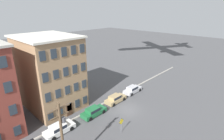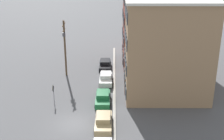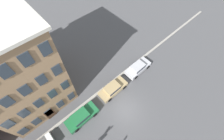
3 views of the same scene
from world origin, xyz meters
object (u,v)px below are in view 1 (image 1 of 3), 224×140
(car_green, at_px, (93,111))
(car_tan, at_px, (115,99))
(caution_sign, at_px, (121,123))
(car_white, at_px, (59,129))
(utility_pole, at_px, (62,136))
(car_silver, at_px, (132,89))

(car_green, relative_size, car_tan, 1.00)
(car_green, xyz_separation_m, caution_sign, (-0.16, -6.24, 0.87))
(car_tan, bearing_deg, car_white, -179.84)
(car_green, bearing_deg, utility_pole, -147.02)
(car_green, relative_size, caution_sign, 1.81)
(car_green, height_order, utility_pole, utility_pole)
(utility_pole, bearing_deg, caution_sign, -1.86)
(car_white, bearing_deg, car_green, -2.07)
(car_tan, distance_m, car_silver, 5.46)
(car_silver, bearing_deg, car_green, -178.38)
(car_white, distance_m, caution_sign, 8.98)
(caution_sign, bearing_deg, car_silver, 29.93)
(car_tan, bearing_deg, caution_sign, -132.36)
(caution_sign, distance_m, utility_pole, 9.56)
(car_white, relative_size, car_tan, 1.00)
(car_silver, distance_m, utility_pole, 21.72)
(car_white, relative_size, caution_sign, 1.81)
(caution_sign, bearing_deg, utility_pole, 178.14)
(car_white, xyz_separation_m, car_tan, (12.10, 0.03, 0.00))
(caution_sign, relative_size, utility_pole, 0.28)
(car_green, xyz_separation_m, utility_pole, (-9.17, -5.95, 4.07))
(car_tan, xyz_separation_m, utility_pole, (-14.93, -6.21, 4.07))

